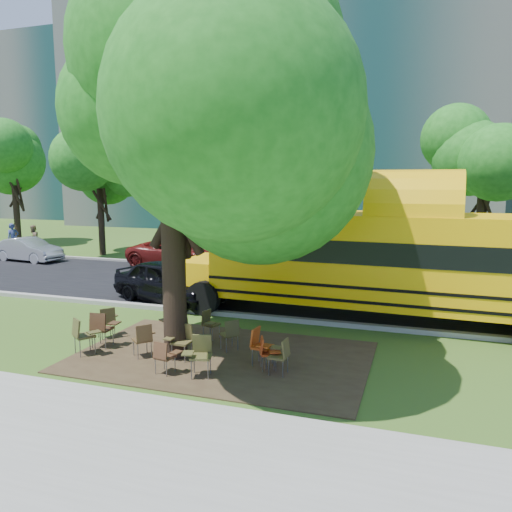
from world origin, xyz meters
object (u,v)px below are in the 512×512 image
(black_car, at_px, (168,282))
(pedestrian_b, at_px, (33,239))
(chair_4, at_px, (164,354))
(chair_6, at_px, (281,353))
(chair_3, at_px, (181,338))
(chair_10, at_px, (209,322))
(main_tree, at_px, (170,108))
(chair_11, at_px, (231,332))
(chair_0, at_px, (102,326))
(chair_8, at_px, (107,319))
(bg_car_silver, at_px, (29,250))
(school_bus, at_px, (408,261))
(chair_2, at_px, (144,337))
(chair_7, at_px, (267,350))
(bg_car_red, at_px, (177,253))
(chair_9, at_px, (177,322))
(pedestrian_a, at_px, (13,239))
(chair_1, at_px, (82,333))
(chair_5, at_px, (200,352))
(chair_12, at_px, (260,343))

(black_car, bearing_deg, pedestrian_b, 76.98)
(chair_4, distance_m, chair_6, 2.55)
(chair_3, height_order, chair_10, chair_3)
(main_tree, relative_size, chair_11, 11.47)
(chair_0, height_order, chair_3, chair_0)
(chair_8, relative_size, bg_car_silver, 0.23)
(chair_6, xyz_separation_m, chair_8, (-5.14, 0.99, 0.03))
(school_bus, bearing_deg, chair_2, -136.53)
(black_car, distance_m, bg_car_silver, 12.65)
(main_tree, xyz_separation_m, chair_2, (-0.70, -0.30, -5.33))
(bg_car_silver, bearing_deg, chair_7, -116.56)
(chair_6, xyz_separation_m, bg_car_red, (-8.72, 11.93, 0.18))
(chair_4, bearing_deg, pedestrian_b, 148.74)
(chair_7, bearing_deg, pedestrian_b, -148.21)
(chair_8, height_order, chair_9, chair_9)
(chair_2, distance_m, chair_7, 3.06)
(chair_11, relative_size, bg_car_red, 0.17)
(chair_8, relative_size, pedestrian_b, 0.53)
(chair_3, relative_size, pedestrian_a, 0.48)
(chair_10, bearing_deg, school_bus, 136.73)
(chair_4, bearing_deg, chair_1, 178.63)
(chair_5, relative_size, black_car, 0.21)
(chair_3, xyz_separation_m, chair_4, (0.09, -1.00, -0.06))
(chair_8, xyz_separation_m, chair_12, (4.54, -0.63, 0.01))
(chair_1, xyz_separation_m, black_car, (-0.62, 5.48, 0.17))
(chair_0, bearing_deg, chair_8, 111.25)
(chair_1, distance_m, chair_12, 4.37)
(bg_car_silver, relative_size, pedestrian_a, 2.13)
(chair_4, relative_size, chair_11, 0.95)
(main_tree, relative_size, chair_6, 11.33)
(chair_7, distance_m, chair_9, 2.99)
(main_tree, height_order, pedestrian_a, main_tree)
(chair_7, bearing_deg, chair_2, -109.99)
(chair_2, distance_m, pedestrian_a, 20.67)
(chair_4, distance_m, chair_11, 2.09)
(chair_6, xyz_separation_m, chair_9, (-3.16, 1.23, 0.08))
(chair_0, distance_m, pedestrian_b, 19.38)
(chair_11, bearing_deg, chair_8, 134.33)
(chair_2, distance_m, pedestrian_b, 20.56)
(chair_8, relative_size, chair_10, 1.11)
(chair_0, height_order, pedestrian_b, pedestrian_b)
(chair_5, height_order, black_car, black_car)
(chair_6, relative_size, pedestrian_a, 0.46)
(chair_8, xyz_separation_m, bg_car_red, (-3.58, 10.95, 0.15))
(chair_12, relative_size, pedestrian_a, 0.50)
(chair_5, distance_m, pedestrian_b, 22.34)
(chair_4, bearing_deg, chair_8, 155.93)
(chair_3, distance_m, bg_car_silver, 17.86)
(chair_10, height_order, bg_car_silver, bg_car_silver)
(chair_0, distance_m, chair_8, 0.82)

